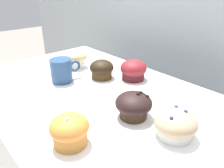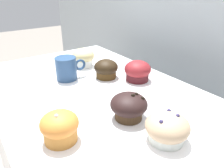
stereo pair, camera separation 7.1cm
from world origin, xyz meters
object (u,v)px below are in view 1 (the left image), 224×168
(muffin_front_center, at_px, (76,58))
(muffin_front_left, at_px, (134,105))
(muffin_back_left, at_px, (70,130))
(muffin_back_right, at_px, (102,69))
(muffin_back_center, at_px, (175,124))
(coffee_cup, at_px, (62,70))
(muffin_front_right, at_px, (133,70))

(muffin_front_center, relative_size, muffin_front_left, 0.96)
(muffin_back_left, bearing_deg, muffin_back_right, 130.25)
(muffin_back_left, relative_size, muffin_back_center, 0.87)
(muffin_back_center, bearing_deg, coffee_cup, -174.90)
(muffin_back_left, distance_m, muffin_back_right, 0.39)
(muffin_front_center, bearing_deg, muffin_back_center, -7.96)
(coffee_cup, bearing_deg, muffin_front_left, 4.49)
(muffin_back_right, distance_m, muffin_back_center, 0.41)
(muffin_front_center, relative_size, muffin_back_right, 1.06)
(coffee_cup, bearing_deg, muffin_back_right, 61.21)
(muffin_back_right, height_order, coffee_cup, coffee_cup)
(muffin_back_right, relative_size, muffin_front_left, 0.91)
(muffin_back_right, height_order, muffin_back_center, same)
(muffin_front_left, bearing_deg, muffin_back_center, 6.78)
(muffin_front_center, xyz_separation_m, muffin_back_right, (0.16, 0.01, -0.01))
(muffin_front_center, bearing_deg, muffin_front_left, -12.09)
(muffin_front_left, distance_m, muffin_front_right, 0.27)
(muffin_front_right, relative_size, coffee_cup, 0.84)
(muffin_front_right, height_order, coffee_cup, coffee_cup)
(muffin_front_left, height_order, coffee_cup, coffee_cup)
(muffin_back_left, relative_size, coffee_cup, 0.76)
(muffin_back_right, bearing_deg, muffin_front_center, -175.55)
(muffin_back_center, bearing_deg, muffin_front_center, 172.04)
(muffin_back_right, relative_size, muffin_back_center, 0.89)
(muffin_back_left, height_order, muffin_back_right, muffin_back_left)
(muffin_front_right, bearing_deg, muffin_back_left, -66.99)
(muffin_front_center, xyz_separation_m, muffin_front_right, (0.26, 0.10, -0.00))
(muffin_back_left, relative_size, muffin_front_right, 0.91)
(muffin_front_left, relative_size, muffin_front_right, 1.02)
(muffin_back_right, height_order, muffin_front_left, muffin_front_left)
(muffin_front_left, xyz_separation_m, coffee_cup, (-0.35, -0.03, 0.01))
(muffin_back_right, xyz_separation_m, muffin_front_right, (0.09, 0.08, 0.00))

